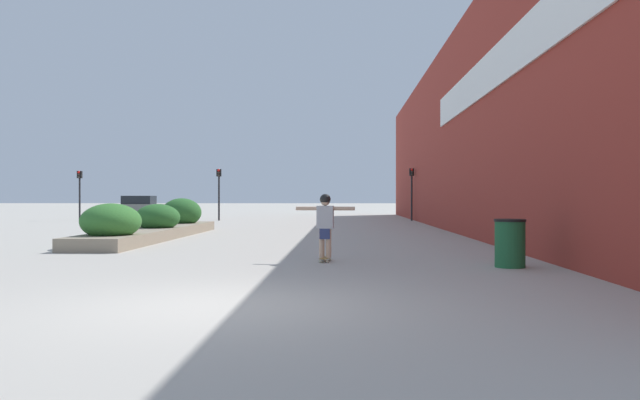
# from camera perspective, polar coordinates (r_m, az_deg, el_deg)

# --- Properties ---
(ground_plane) EXTENTS (300.00, 300.00, 0.00)m
(ground_plane) POSITION_cam_1_polar(r_m,az_deg,el_deg) (8.26, -9.69, -9.54)
(ground_plane) COLOR #ADA89E
(building_wall_right) EXTENTS (0.67, 47.06, 8.09)m
(building_wall_right) POSITION_cam_1_polar(r_m,az_deg,el_deg) (28.74, 11.57, 5.51)
(building_wall_right) COLOR maroon
(building_wall_right) RESTS_ON ground_plane
(planter_box) EXTENTS (1.73, 11.79, 1.38)m
(planter_box) POSITION_cam_1_polar(r_m,az_deg,el_deg) (22.25, -14.90, -2.15)
(planter_box) COLOR gray
(planter_box) RESTS_ON ground_plane
(skateboard) EXTENTS (0.26, 0.66, 0.09)m
(skateboard) POSITION_cam_1_polar(r_m,az_deg,el_deg) (13.72, 0.48, -5.37)
(skateboard) COLOR olive
(skateboard) RESTS_ON ground_plane
(skateboarder) EXTENTS (1.30, 0.24, 1.40)m
(skateboarder) POSITION_cam_1_polar(r_m,az_deg,el_deg) (13.67, 0.48, -1.75)
(skateboarder) COLOR tan
(skateboarder) RESTS_ON skateboard
(trash_bin) EXTENTS (0.63, 0.63, 0.97)m
(trash_bin) POSITION_cam_1_polar(r_m,az_deg,el_deg) (13.11, 16.98, -3.79)
(trash_bin) COLOR #1E5B33
(trash_bin) RESTS_ON ground_plane
(car_leftmost) EXTENTS (3.87, 1.91, 1.54)m
(car_leftmost) POSITION_cam_1_polar(r_m,az_deg,el_deg) (47.07, -16.34, -0.52)
(car_leftmost) COLOR slate
(car_leftmost) RESTS_ON ground_plane
(car_center_left) EXTENTS (4.06, 2.05, 1.37)m
(car_center_left) POSITION_cam_1_polar(r_m,az_deg,el_deg) (45.71, 18.03, -0.64)
(car_center_left) COLOR silver
(car_center_left) RESTS_ON ground_plane
(traffic_light_left) EXTENTS (0.28, 0.30, 3.16)m
(traffic_light_left) POSITION_cam_1_polar(r_m,az_deg,el_deg) (38.79, -9.23, 1.35)
(traffic_light_left) COLOR black
(traffic_light_left) RESTS_ON ground_plane
(traffic_light_right) EXTENTS (0.28, 0.30, 3.18)m
(traffic_light_right) POSITION_cam_1_polar(r_m,az_deg,el_deg) (38.10, 8.38, 1.39)
(traffic_light_right) COLOR black
(traffic_light_right) RESTS_ON ground_plane
(traffic_light_far_left) EXTENTS (0.28, 0.30, 3.07)m
(traffic_light_far_left) POSITION_cam_1_polar(r_m,az_deg,el_deg) (41.50, -21.13, 1.19)
(traffic_light_far_left) COLOR black
(traffic_light_far_left) RESTS_ON ground_plane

